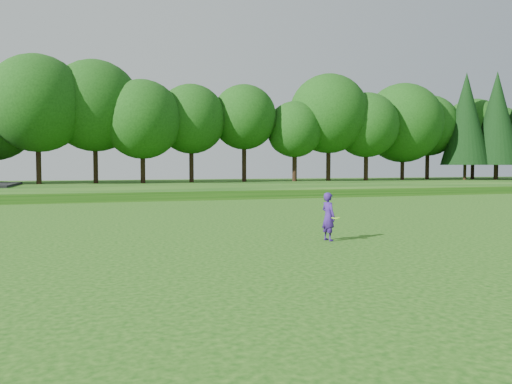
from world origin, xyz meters
name	(u,v)px	position (x,y,z in m)	size (l,w,h in m)	color
ground	(304,244)	(0.00, 0.00, 0.00)	(140.00, 140.00, 0.00)	#10420C
berm	(158,187)	(0.00, 34.00, 0.30)	(130.00, 30.00, 0.60)	#10420C
walking_path	(184,200)	(0.00, 20.00, 0.02)	(130.00, 1.60, 0.04)	gray
treeline	(152,108)	(0.00, 38.00, 8.10)	(104.00, 7.00, 15.00)	#14400E
woman	(328,217)	(0.99, 0.43, 0.73)	(0.49, 0.65, 1.47)	#3A1B7D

